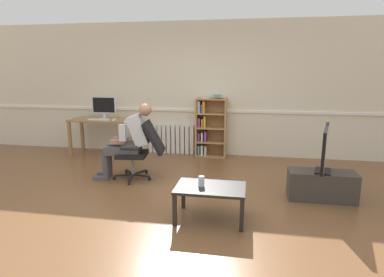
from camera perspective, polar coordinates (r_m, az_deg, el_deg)
name	(u,v)px	position (r m, az deg, el deg)	size (l,w,h in m)	color
ground_plane	(170,202)	(4.44, -3.93, -11.10)	(18.00, 18.00, 0.00)	brown
back_wall	(200,89)	(6.69, 1.49, 8.68)	(12.00, 0.13, 2.70)	beige
computer_desk	(104,124)	(6.86, -15.32, 2.45)	(1.37, 0.57, 0.76)	#9E7547
imac_monitor	(104,106)	(6.89, -15.36, 5.59)	(0.51, 0.14, 0.45)	silver
keyboard	(99,120)	(6.73, -16.17, 3.25)	(0.44, 0.12, 0.02)	white
computer_mouse	(114,119)	(6.62, -13.63, 3.30)	(0.06, 0.10, 0.03)	white
bookshelf	(209,127)	(6.54, 3.07, 2.11)	(0.61, 0.29, 1.26)	#AD7F4C
radiator	(171,139)	(6.84, -3.74, -0.11)	(0.98, 0.08, 0.60)	white
office_chair	(142,148)	(5.22, -8.85, -1.62)	(0.84, 0.63, 0.95)	black
person_seated	(129,139)	(5.24, -11.05, -0.15)	(0.97, 0.44, 1.23)	#4C4C51
tv_stand	(321,185)	(4.78, 21.98, -7.73)	(0.88, 0.37, 0.39)	#3D3833
tv_screen	(325,149)	(4.63, 22.50, -1.67)	(0.27, 0.89, 0.61)	black
coffee_table	(210,190)	(3.82, 3.28, -9.18)	(0.81, 0.55, 0.41)	black
drinking_glass	(201,181)	(3.79, 1.67, -7.57)	(0.07, 0.07, 0.12)	silver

